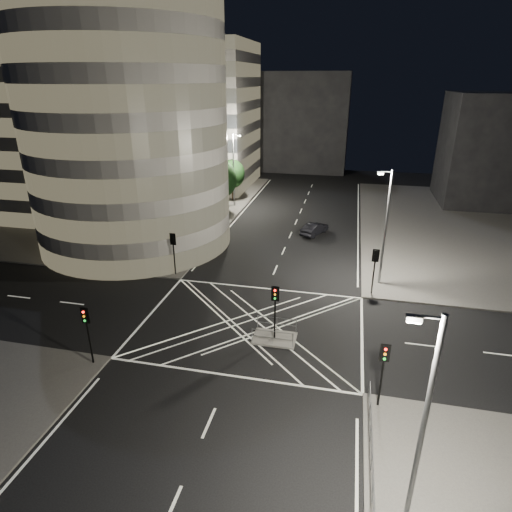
% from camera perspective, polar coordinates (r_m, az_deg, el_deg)
% --- Properties ---
extents(ground, '(120.00, 120.00, 0.00)m').
position_cam_1_polar(ground, '(32.13, -0.60, -9.15)').
color(ground, black).
rests_on(ground, ground).
extents(sidewalk_far_left, '(42.00, 42.00, 0.15)m').
position_cam_1_polar(sidewalk_far_left, '(66.30, -20.23, 6.56)').
color(sidewalk_far_left, '#52504D').
rests_on(sidewalk_far_left, ground).
extents(central_island, '(3.00, 2.00, 0.15)m').
position_cam_1_polar(central_island, '(30.51, 2.47, -10.90)').
color(central_island, slate).
rests_on(central_island, ground).
extents(office_tower_curved, '(30.00, 29.00, 27.20)m').
position_cam_1_polar(office_tower_curved, '(52.90, -19.03, 16.89)').
color(office_tower_curved, gray).
rests_on(office_tower_curved, sidewalk_far_left).
extents(office_block_rear, '(24.00, 16.00, 22.00)m').
position_cam_1_polar(office_block_rear, '(74.38, -10.33, 17.90)').
color(office_block_rear, gray).
rests_on(office_block_rear, sidewalk_far_left).
extents(building_right_far, '(14.00, 12.00, 15.00)m').
position_cam_1_polar(building_right_far, '(70.05, 29.52, 12.24)').
color(building_right_far, black).
rests_on(building_right_far, sidewalk_far_right).
extents(building_far_end, '(18.00, 8.00, 18.00)m').
position_cam_1_polar(building_far_end, '(85.55, 5.87, 17.27)').
color(building_far_end, black).
rests_on(building_far_end, ground).
extents(tree_a, '(4.69, 4.69, 7.48)m').
position_cam_1_polar(tree_a, '(41.11, -12.17, 5.17)').
color(tree_a, black).
rests_on(tree_a, sidewalk_far_left).
extents(tree_b, '(5.07, 5.07, 7.41)m').
position_cam_1_polar(tree_b, '(46.47, -9.14, 7.06)').
color(tree_b, black).
rests_on(tree_b, sidewalk_far_left).
extents(tree_c, '(4.48, 4.48, 6.88)m').
position_cam_1_polar(tree_c, '(51.95, -6.73, 8.63)').
color(tree_c, black).
rests_on(tree_c, sidewalk_far_left).
extents(tree_d, '(4.37, 4.37, 6.90)m').
position_cam_1_polar(tree_d, '(57.48, -4.79, 10.15)').
color(tree_d, black).
rests_on(tree_d, sidewalk_far_left).
extents(tree_e, '(3.58, 3.58, 5.95)m').
position_cam_1_polar(tree_e, '(63.20, -3.16, 10.88)').
color(tree_e, black).
rests_on(tree_e, sidewalk_far_left).
extents(traffic_signal_fl, '(0.55, 0.22, 4.00)m').
position_cam_1_polar(traffic_signal_fl, '(39.20, -10.96, 1.29)').
color(traffic_signal_fl, black).
rests_on(traffic_signal_fl, sidewalk_far_left).
extents(traffic_signal_nl, '(0.55, 0.22, 4.00)m').
position_cam_1_polar(traffic_signal_nl, '(28.53, -21.63, -8.56)').
color(traffic_signal_nl, black).
rests_on(traffic_signal_nl, sidewalk_near_left).
extents(traffic_signal_fr, '(0.55, 0.22, 4.00)m').
position_cam_1_polar(traffic_signal_fr, '(36.28, 15.56, -0.94)').
color(traffic_signal_fr, black).
rests_on(traffic_signal_fr, sidewalk_far_right).
extents(traffic_signal_nr, '(0.55, 0.22, 4.00)m').
position_cam_1_polar(traffic_signal_nr, '(24.38, 16.63, -13.58)').
color(traffic_signal_nr, black).
rests_on(traffic_signal_nr, sidewalk_near_right).
extents(traffic_signal_island, '(0.55, 0.22, 4.00)m').
position_cam_1_polar(traffic_signal_island, '(29.04, 2.57, -6.23)').
color(traffic_signal_island, black).
rests_on(traffic_signal_island, central_island).
extents(street_lamp_left_near, '(1.25, 0.25, 10.00)m').
position_cam_1_polar(street_lamp_left_near, '(43.16, -9.32, 7.08)').
color(street_lamp_left_near, slate).
rests_on(street_lamp_left_near, sidewalk_far_left).
extents(street_lamp_left_far, '(1.25, 0.25, 10.00)m').
position_cam_1_polar(street_lamp_left_far, '(59.79, -2.97, 11.68)').
color(street_lamp_left_far, slate).
rests_on(street_lamp_left_far, sidewalk_far_left).
extents(street_lamp_right_far, '(1.25, 0.25, 10.00)m').
position_cam_1_polar(street_lamp_right_far, '(37.48, 16.84, 3.98)').
color(street_lamp_right_far, slate).
rests_on(street_lamp_right_far, sidewalk_far_right).
extents(street_lamp_right_near, '(1.25, 0.25, 10.00)m').
position_cam_1_polar(street_lamp_right_near, '(17.27, 21.16, -20.57)').
color(street_lamp_right_near, slate).
rests_on(street_lamp_right_near, sidewalk_near_right).
extents(railing_near_right, '(0.06, 11.70, 1.10)m').
position_cam_1_polar(railing_near_right, '(21.82, 15.23, -26.51)').
color(railing_near_right, slate).
rests_on(railing_near_right, sidewalk_near_right).
extents(railing_island_south, '(2.80, 0.06, 1.10)m').
position_cam_1_polar(railing_island_south, '(29.43, 2.18, -10.84)').
color(railing_island_south, slate).
rests_on(railing_island_south, central_island).
extents(railing_island_north, '(2.80, 0.06, 1.10)m').
position_cam_1_polar(railing_island_north, '(30.92, 2.79, -9.03)').
color(railing_island_north, slate).
rests_on(railing_island_north, central_island).
extents(sedan, '(3.08, 4.46, 1.39)m').
position_cam_1_polar(sedan, '(50.29, 7.81, 3.63)').
color(sedan, black).
rests_on(sedan, ground).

